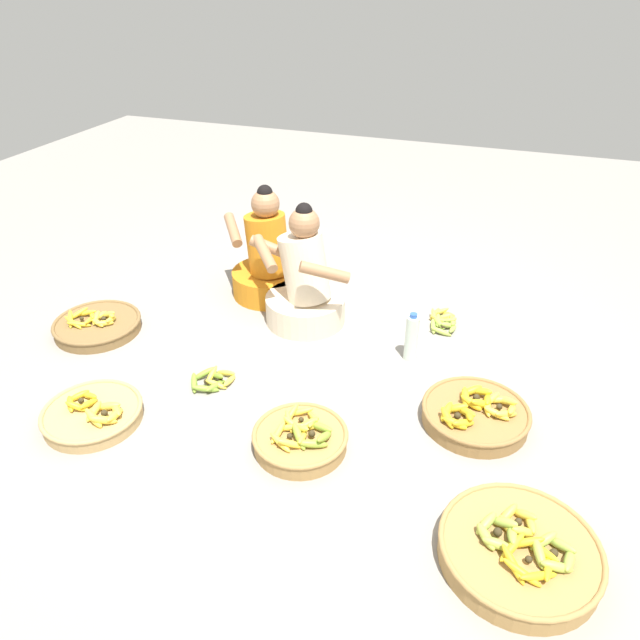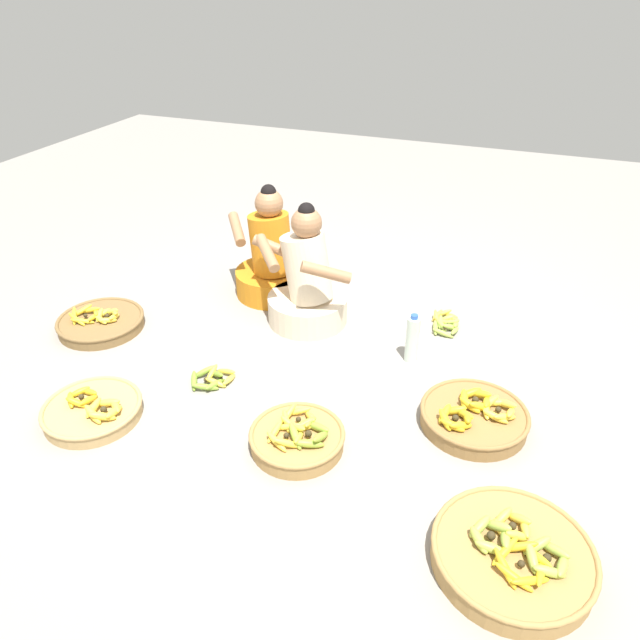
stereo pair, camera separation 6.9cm
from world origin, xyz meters
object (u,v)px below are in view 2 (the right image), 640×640
object	(u,v)px
banana_basket_front_center	(474,416)
water_bottle	(412,339)
vendor_woman_behind	(271,261)
banana_basket_front_left	(101,322)
loose_bananas_back_center	(212,378)
banana_basket_mid_left	(93,410)
vendor_woman_front	(307,286)
loose_bananas_near_bicycle	(446,322)
banana_basket_near_vendor	(297,437)
banana_basket_mid_right	(513,555)

from	to	relation	value
banana_basket_front_center	water_bottle	size ratio (longest dim) A/B	1.76
vendor_woman_behind	banana_basket_front_left	world-z (taller)	vendor_woman_behind
banana_basket_front_center	loose_bananas_back_center	distance (m)	1.44
banana_basket_mid_left	banana_basket_front_left	world-z (taller)	banana_basket_mid_left
vendor_woman_front	vendor_woman_behind	xyz separation A→B (m)	(-0.38, 0.26, -0.01)
vendor_woman_front	loose_bananas_near_bicycle	xyz separation A→B (m)	(0.87, 0.26, -0.24)
vendor_woman_front	banana_basket_near_vendor	size ratio (longest dim) A/B	1.73
banana_basket_mid_left	banana_basket_mid_right	distance (m)	2.13
banana_basket_near_vendor	banana_basket_mid_right	distance (m)	1.09
banana_basket_mid_right	loose_bananas_near_bicycle	size ratio (longest dim) A/B	2.10
banana_basket_mid_left	loose_bananas_near_bicycle	bearing A→B (deg)	45.12
vendor_woman_front	banana_basket_front_center	size ratio (longest dim) A/B	1.48
vendor_woman_front	water_bottle	distance (m)	0.78
vendor_woman_behind	banana_basket_front_left	bearing A→B (deg)	-135.23
loose_bananas_back_center	loose_bananas_near_bicycle	bearing A→B (deg)	43.80
banana_basket_front_center	banana_basket_near_vendor	size ratio (longest dim) A/B	1.17
vendor_woman_front	banana_basket_front_center	world-z (taller)	vendor_woman_front
banana_basket_front_left	loose_bananas_near_bicycle	distance (m)	2.24
banana_basket_near_vendor	vendor_woman_front	bearing A→B (deg)	109.73
banana_basket_front_center	banana_basket_mid_right	distance (m)	0.82
vendor_woman_behind	water_bottle	world-z (taller)	vendor_woman_behind
banana_basket_mid_right	water_bottle	world-z (taller)	water_bottle
banana_basket_near_vendor	loose_bananas_back_center	bearing A→B (deg)	155.32
vendor_woman_behind	loose_bananas_back_center	distance (m)	1.11
banana_basket_front_center	banana_basket_front_left	bearing A→B (deg)	178.15
banana_basket_mid_left	banana_basket_near_vendor	bearing A→B (deg)	9.64
vendor_woman_front	banana_basket_mid_left	bearing A→B (deg)	-117.67
banana_basket_front_left	banana_basket_mid_right	distance (m)	2.79
loose_bananas_back_center	vendor_woman_front	bearing A→B (deg)	72.91
banana_basket_mid_left	banana_basket_front_left	distance (m)	0.90
banana_basket_front_center	banana_basket_front_left	distance (m)	2.40
vendor_woman_behind	loose_bananas_near_bicycle	distance (m)	1.27
vendor_woman_behind	banana_basket_mid_left	xyz separation A→B (m)	(-0.31, -1.56, -0.21)
banana_basket_mid_left	vendor_woman_front	bearing A→B (deg)	62.33
vendor_woman_front	banana_basket_mid_right	distance (m)	2.04
banana_basket_front_left	banana_basket_mid_left	bearing A→B (deg)	-53.84
loose_bananas_back_center	water_bottle	xyz separation A→B (m)	(1.00, 0.62, 0.12)
banana_basket_front_center	water_bottle	distance (m)	0.64
banana_basket_mid_left	water_bottle	size ratio (longest dim) A/B	1.64
banana_basket_mid_left	banana_basket_mid_right	xyz separation A→B (m)	(2.13, -0.13, 0.01)
loose_bananas_near_bicycle	water_bottle	xyz separation A→B (m)	(-0.13, -0.45, 0.12)
vendor_woman_front	banana_basket_near_vendor	world-z (taller)	vendor_woman_front
loose_bananas_back_center	banana_basket_mid_left	bearing A→B (deg)	-131.71
banana_basket_front_center	banana_basket_front_left	world-z (taller)	banana_basket_front_center
banana_basket_near_vendor	vendor_woman_behind	bearing A→B (deg)	119.40
banana_basket_front_center	water_bottle	xyz separation A→B (m)	(-0.44, 0.45, 0.09)
vendor_woman_behind	loose_bananas_near_bicycle	world-z (taller)	vendor_woman_behind
vendor_woman_behind	banana_basket_near_vendor	bearing A→B (deg)	-60.60
banana_basket_mid_right	loose_bananas_back_center	world-z (taller)	banana_basket_mid_right
banana_basket_near_vendor	water_bottle	xyz separation A→B (m)	(0.35, 0.92, 0.09)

